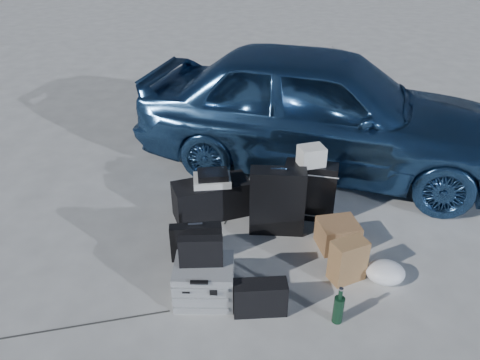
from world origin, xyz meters
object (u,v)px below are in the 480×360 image
suitcase_left (277,201)px  suitcase_right (310,191)px  cardboard_box (338,234)px  green_bottle (339,306)px  duffel_bag (212,199)px  briefcase (196,242)px  pelican_case (204,281)px  car (321,109)px

suitcase_left → suitcase_right: size_ratio=1.11×
cardboard_box → green_bottle: size_ratio=1.08×
duffel_bag → cardboard_box: size_ratio=2.17×
suitcase_right → duffel_bag: 1.03m
suitcase_left → briefcase: bearing=-147.2°
briefcase → suitcase_left: size_ratio=0.68×
pelican_case → suitcase_left: suitcase_left is taller
briefcase → green_bottle: size_ratio=1.42×
briefcase → suitcase_right: 1.32m
pelican_case → suitcase_right: size_ratio=0.77×
pelican_case → suitcase_right: (0.90, 1.29, 0.14)m
pelican_case → suitcase_left: bearing=55.6°
duffel_bag → cardboard_box: bearing=-43.0°
briefcase → cardboard_box: (1.32, 0.30, -0.05)m
green_bottle → pelican_case: bearing=171.4°
briefcase → cardboard_box: briefcase is taller
briefcase → suitcase_left: bearing=23.1°
briefcase → duffel_bag: bearing=75.9°
briefcase → duffel_bag: 0.72m
pelican_case → suitcase_right: suitcase_right is taller
suitcase_right → duffel_bag: suitcase_right is taller
suitcase_right → cardboard_box: suitcase_right is taller
car → briefcase: size_ratio=9.30×
briefcase → suitcase_right: suitcase_right is taller
cardboard_box → green_bottle: bearing=-94.6°
suitcase_right → green_bottle: 1.47m
car → pelican_case: size_ratio=9.12×
car → duffel_bag: size_ratio=5.60×
car → duffel_bag: (-1.17, -1.26, -0.56)m
pelican_case → suitcase_left: (0.57, 1.00, 0.17)m
suitcase_right → suitcase_left: bearing=-131.3°
cardboard_box → duffel_bag: bearing=161.8°
green_bottle → suitcase_right: bearing=97.2°
duffel_bag → cardboard_box: (1.28, -0.42, -0.06)m
car → suitcase_right: car is taller
pelican_case → duffel_bag: duffel_bag is taller
pelican_case → briefcase: (-0.16, 0.51, 0.01)m
green_bottle → duffel_bag: bearing=130.9°
pelican_case → green_bottle: bearing=-13.1°
car → cardboard_box: size_ratio=12.18×
suitcase_left → cardboard_box: bearing=-19.8°
suitcase_left → cardboard_box: suitcase_left is taller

